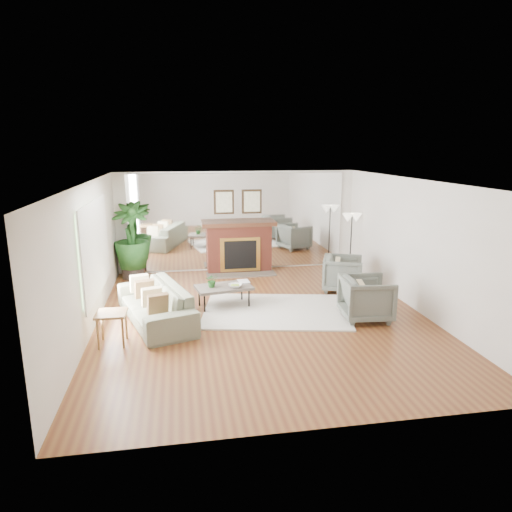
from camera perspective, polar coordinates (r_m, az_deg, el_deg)
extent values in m
plane|color=brown|center=(8.55, 0.86, -7.66)|extent=(7.00, 7.00, 0.00)
cube|color=white|center=(8.20, -20.13, -0.30)|extent=(0.02, 7.00, 2.50)
cube|color=white|center=(9.20, 19.52, 1.20)|extent=(0.02, 7.00, 2.50)
cube|color=white|center=(11.57, -2.29, 4.36)|extent=(6.00, 0.02, 2.50)
cube|color=silver|center=(11.55, -2.27, 4.34)|extent=(5.40, 0.04, 2.40)
cube|color=#B2E09E|center=(8.55, -19.52, 0.99)|extent=(0.04, 2.40, 1.50)
cube|color=maroon|center=(11.49, -2.12, 0.99)|extent=(1.60, 0.40, 1.20)
cube|color=gold|center=(11.31, -1.97, 0.17)|extent=(1.00, 0.04, 0.85)
cube|color=black|center=(11.29, -1.96, 0.15)|extent=(0.80, 0.04, 0.70)
cube|color=#594F46|center=(11.30, -1.86, -2.28)|extent=(1.70, 0.55, 0.03)
cube|color=#492517|center=(11.35, -2.13, 4.03)|extent=(1.85, 0.46, 0.10)
cube|color=black|center=(11.40, -4.03, 6.74)|extent=(0.50, 0.04, 0.60)
cube|color=black|center=(11.49, -0.53, 6.82)|extent=(0.50, 0.04, 0.60)
cube|color=silver|center=(8.84, 2.47, -6.85)|extent=(3.06, 2.45, 0.03)
cube|color=#594F46|center=(8.98, -4.05, -3.93)|extent=(1.17, 0.81, 0.05)
cylinder|color=black|center=(8.74, -6.44, -5.97)|extent=(0.03, 0.03, 0.37)
cylinder|color=black|center=(8.98, -0.88, -5.35)|extent=(0.03, 0.03, 0.37)
cylinder|color=black|center=(9.15, -7.11, -5.09)|extent=(0.03, 0.03, 0.37)
cylinder|color=black|center=(9.38, -1.79, -4.52)|extent=(0.03, 0.03, 0.37)
imported|color=slate|center=(8.46, -12.49, -5.83)|extent=(1.54, 2.45, 0.67)
imported|color=slate|center=(10.17, 10.79, -2.17)|extent=(1.08, 1.07, 0.76)
imported|color=slate|center=(8.58, 13.64, -5.16)|extent=(0.95, 0.93, 0.80)
cube|color=olive|center=(7.63, -17.66, -6.86)|extent=(0.48, 0.48, 0.04)
cylinder|color=olive|center=(7.58, -19.16, -9.24)|extent=(0.04, 0.04, 0.51)
cylinder|color=olive|center=(7.52, -16.31, -9.22)|extent=(0.04, 0.04, 0.51)
cylinder|color=olive|center=(7.93, -18.66, -8.20)|extent=(0.04, 0.04, 0.51)
cylinder|color=olive|center=(7.86, -15.94, -8.17)|extent=(0.04, 0.04, 0.51)
cylinder|color=black|center=(11.37, -15.08, -1.74)|extent=(0.53, 0.53, 0.38)
imported|color=#275820|center=(11.19, -15.35, 2.47)|extent=(0.92, 0.92, 1.55)
cylinder|color=black|center=(11.68, 11.59, -2.01)|extent=(0.25, 0.25, 0.04)
cylinder|color=black|center=(11.52, 11.75, 1.39)|extent=(0.03, 0.03, 1.45)
cone|color=silver|center=(11.36, 11.40, 4.73)|extent=(0.27, 0.27, 0.20)
cone|color=silver|center=(11.44, 12.43, 4.74)|extent=(0.27, 0.27, 0.20)
imported|color=#275820|center=(8.89, -5.51, -3.04)|extent=(0.25, 0.22, 0.27)
imported|color=olive|center=(8.87, -2.62, -3.75)|extent=(0.31, 0.31, 0.06)
imported|color=olive|center=(9.19, -2.19, -3.25)|extent=(0.24, 0.31, 0.02)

